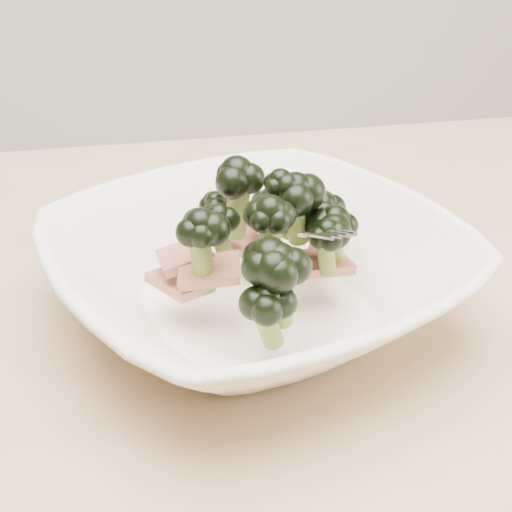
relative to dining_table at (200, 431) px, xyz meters
name	(u,v)px	position (x,y,z in m)	size (l,w,h in m)	color
dining_table	(200,431)	(0.00, 0.00, 0.00)	(1.20, 0.80, 0.75)	tan
broccoli_dish	(258,268)	(0.05, 0.01, 0.14)	(0.37, 0.37, 0.12)	silver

